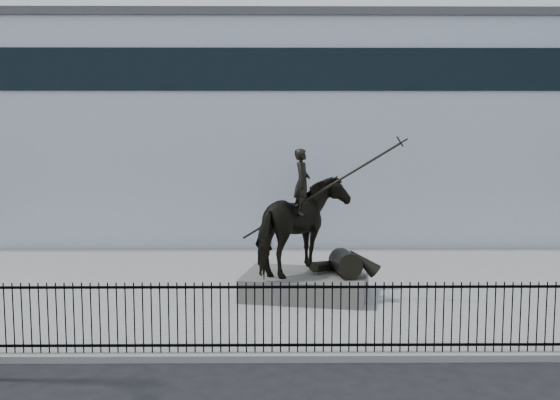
{
  "coord_description": "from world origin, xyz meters",
  "views": [
    {
      "loc": [
        -0.86,
        -12.08,
        4.89
      ],
      "look_at": [
        -0.71,
        6.0,
        2.84
      ],
      "focal_mm": 42.0,
      "sensor_mm": 36.0,
      "label": 1
    }
  ],
  "objects": [
    {
      "name": "ground",
      "position": [
        0.0,
        0.0,
        0.0
      ],
      "size": [
        120.0,
        120.0,
        0.0
      ],
      "primitive_type": "plane",
      "color": "black",
      "rests_on": "ground"
    },
    {
      "name": "plaza",
      "position": [
        0.0,
        7.0,
        0.07
      ],
      "size": [
        30.0,
        12.0,
        0.15
      ],
      "primitive_type": "cube",
      "color": "gray",
      "rests_on": "ground"
    },
    {
      "name": "building",
      "position": [
        0.0,
        20.0,
        4.5
      ],
      "size": [
        44.0,
        14.0,
        9.0
      ],
      "primitive_type": "cube",
      "color": "silver",
      "rests_on": "ground"
    },
    {
      "name": "picket_fence",
      "position": [
        0.0,
        1.25,
        0.9
      ],
      "size": [
        22.1,
        0.1,
        1.5
      ],
      "color": "black",
      "rests_on": "plaza"
    },
    {
      "name": "statue_plinth",
      "position": [
        -0.0,
        5.79,
        0.47
      ],
      "size": [
        3.77,
        2.94,
        0.63
      ],
      "primitive_type": "cube",
      "rotation": [
        0.0,
        0.0,
        -0.2
      ],
      "color": "#55534E",
      "rests_on": "plaza"
    },
    {
      "name": "equestrian_statue",
      "position": [
        0.06,
        5.78,
        2.11
      ],
      "size": [
        4.25,
        3.07,
        3.67
      ],
      "rotation": [
        0.0,
        0.0,
        -0.2
      ],
      "color": "black",
      "rests_on": "statue_plinth"
    }
  ]
}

